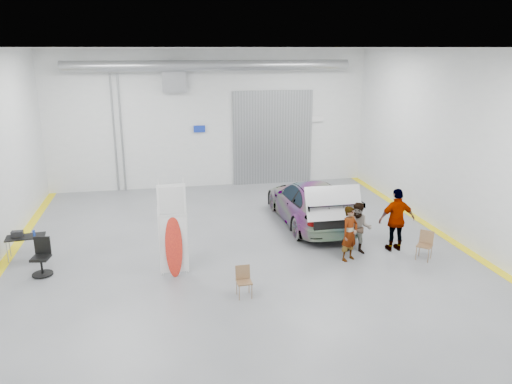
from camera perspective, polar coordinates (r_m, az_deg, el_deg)
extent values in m
plane|color=slate|center=(15.22, -1.71, -7.07)|extent=(16.00, 16.00, 0.00)
cube|color=silver|center=(16.89, 22.41, 4.70)|extent=(0.02, 16.00, 6.00)
cube|color=silver|center=(22.12, -5.24, 8.29)|extent=(14.00, 0.02, 6.00)
cube|color=silver|center=(6.91, 9.29, -9.76)|extent=(14.00, 0.02, 6.00)
cube|color=white|center=(13.99, -1.92, 16.15)|extent=(14.00, 16.00, 0.02)
cube|color=#92969B|center=(22.64, 1.94, 6.22)|extent=(3.60, 0.12, 4.20)
cube|color=gray|center=(21.77, -9.37, 12.78)|extent=(1.00, 0.50, 1.20)
cylinder|color=gray|center=(21.33, -5.22, 14.20)|extent=(11.90, 0.44, 0.44)
cube|color=#142DA6|center=(22.06, -6.49, 7.18)|extent=(0.50, 0.04, 0.30)
cube|color=white|center=(23.05, 6.86, 8.30)|extent=(0.70, 0.04, 0.25)
cylinder|color=gray|center=(22.05, -15.11, 6.46)|extent=(0.08, 0.08, 5.00)
cylinder|color=gray|center=(22.08, -15.89, 6.41)|extent=(0.08, 0.08, 5.00)
cube|color=yellow|center=(17.59, 20.96, -4.89)|extent=(0.30, 16.00, 0.01)
imported|color=silver|center=(17.69, 6.21, -1.19)|extent=(2.24, 5.27, 1.51)
imported|color=brown|center=(14.75, 10.65, -4.69)|extent=(0.71, 0.63, 1.64)
imported|color=slate|center=(15.29, 11.66, -4.09)|extent=(0.95, 0.87, 1.59)
imported|color=#974932|center=(15.73, 15.78, -3.07)|extent=(1.14, 0.47, 1.97)
cube|color=white|center=(13.68, -9.42, -5.88)|extent=(0.78, 0.05, 1.65)
ellipsoid|color=#FF3C16|center=(13.63, -9.40, -6.17)|extent=(0.46, 0.23, 1.74)
cube|color=white|center=(13.26, -9.66, -0.95)|extent=(0.75, 0.05, 0.87)
cylinder|color=white|center=(13.52, -10.87, -4.15)|extent=(0.02, 0.02, 2.75)
cylinder|color=white|center=(13.53, -8.15, -4.00)|extent=(0.02, 0.02, 2.75)
cube|color=brown|center=(12.59, -1.36, -10.26)|extent=(0.39, 0.37, 0.04)
cube|color=brown|center=(12.65, -1.50, -9.10)|extent=(0.37, 0.09, 0.35)
cube|color=brown|center=(15.47, 18.69, -5.84)|extent=(0.56, 0.56, 0.04)
cube|color=brown|center=(15.54, 18.43, -4.84)|extent=(0.35, 0.34, 0.38)
cylinder|color=gray|center=(16.21, -26.59, -6.14)|extent=(0.03, 0.03, 0.65)
cylinder|color=gray|center=(15.96, -23.16, -6.04)|extent=(0.03, 0.03, 0.65)
cylinder|color=gray|center=(16.61, -26.20, -5.57)|extent=(0.03, 0.03, 0.65)
cylinder|color=gray|center=(16.37, -22.86, -5.46)|extent=(0.03, 0.03, 0.65)
cube|color=black|center=(16.17, -24.85, -4.68)|extent=(1.13, 0.66, 0.04)
cylinder|color=navy|center=(15.98, -24.04, -4.36)|extent=(0.07, 0.07, 0.20)
cube|color=black|center=(16.23, -25.63, -4.32)|extent=(0.31, 0.20, 0.16)
cylinder|color=black|center=(15.02, -23.19, -8.61)|extent=(0.55, 0.55, 0.04)
cylinder|color=black|center=(14.93, -23.29, -7.78)|extent=(0.06, 0.06, 0.47)
cube|color=black|center=(14.84, -23.40, -6.95)|extent=(0.52, 0.52, 0.07)
cube|color=black|center=(14.93, -23.36, -5.58)|extent=(0.44, 0.13, 0.49)
cube|color=silver|center=(15.32, 8.89, -0.99)|extent=(1.77, 1.07, 0.04)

